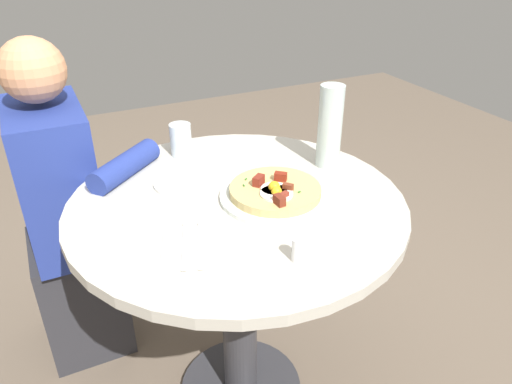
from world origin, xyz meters
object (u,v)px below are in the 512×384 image
dining_table (238,254)px  fork (185,245)px  pizza_plate (275,196)px  salt_shaker (298,250)px  knife (201,244)px  water_bottle (330,127)px  water_glass (181,140)px  breakfast_pizza (275,190)px  bread_plate (182,183)px  person_seated (69,227)px

dining_table → fork: bearing=127.9°
pizza_plate → salt_shaker: (-0.26, 0.08, 0.02)m
knife → water_bottle: 0.56m
fork → water_glass: water_glass is taller
dining_table → breakfast_pizza: 0.23m
bread_plate → fork: bread_plate is taller
bread_plate → knife: (-0.31, 0.06, 0.00)m
person_seated → water_bottle: bearing=-118.1°
fork → bread_plate: bearing=-177.3°
water_bottle → dining_table: bearing=102.4°
salt_shaker → dining_table: bearing=2.4°
person_seated → fork: bearing=-160.4°
pizza_plate → water_bottle: (0.11, -0.24, 0.12)m
pizza_plate → person_seated: bearing=45.0°
dining_table → water_glass: water_glass is taller
person_seated → knife: (-0.64, -0.26, 0.26)m
breakfast_pizza → water_bottle: bearing=-64.2°
breakfast_pizza → dining_table: bearing=65.7°
pizza_plate → salt_shaker: salt_shaker is taller
fork → water_bottle: bearing=132.6°
fork → water_glass: size_ratio=1.76×
salt_shaker → person_seated: bearing=29.0°
knife → water_glass: 0.52m
person_seated → water_glass: size_ratio=11.11×
fork → pizza_plate: bearing=130.7°
dining_table → water_bottle: size_ratio=3.64×
fork → water_glass: (0.49, -0.15, 0.04)m
bread_plate → fork: (-0.29, 0.09, 0.00)m
dining_table → salt_shaker: salt_shaker is taller
bread_plate → salt_shaker: bearing=-165.0°
breakfast_pizza → pizza_plate: bearing=-28.8°
water_glass → water_bottle: (-0.26, -0.38, 0.07)m
bread_plate → breakfast_pizza: bearing=-132.7°
person_seated → knife: person_seated is taller
dining_table → water_glass: bearing=7.5°
salt_shaker → knife: bearing=51.3°
breakfast_pizza → bread_plate: breakfast_pizza is taller
knife → dining_table: bearing=155.0°
pizza_plate → dining_table: bearing=67.6°
knife → person_seated: bearing=-138.5°
dining_table → bread_plate: (0.14, 0.11, 0.19)m
dining_table → pizza_plate: bearing=-112.4°
breakfast_pizza → water_bottle: 0.28m
breakfast_pizza → knife: 0.28m
person_seated → pizza_plate: 0.77m
bread_plate → knife: bearing=169.7°
pizza_plate → breakfast_pizza: size_ratio=1.22×
person_seated → knife: size_ratio=6.31×
bread_plate → salt_shaker: 0.46m
person_seated → water_bottle: size_ratio=4.57×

